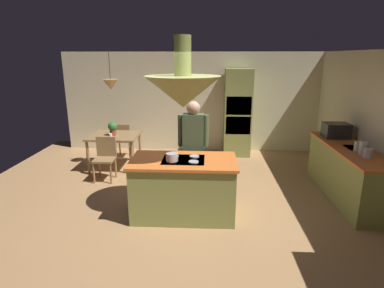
% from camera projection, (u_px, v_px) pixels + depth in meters
% --- Properties ---
extents(ground, '(8.16, 8.16, 0.00)m').
position_uv_depth(ground, '(185.00, 208.00, 5.19)').
color(ground, '#AD7F51').
extents(wall_back, '(6.80, 0.10, 2.55)m').
position_uv_depth(wall_back, '(194.00, 102.00, 8.16)').
color(wall_back, beige).
rests_on(wall_back, ground).
extents(kitchen_island, '(1.62, 0.91, 0.94)m').
position_uv_depth(kitchen_island, '(184.00, 187.00, 4.87)').
color(kitchen_island, '#8C934C').
rests_on(kitchen_island, ground).
extents(counter_run_right, '(0.73, 2.35, 0.92)m').
position_uv_depth(counter_run_right, '(348.00, 172.00, 5.50)').
color(counter_run_right, '#8C934C').
rests_on(counter_run_right, ground).
extents(oven_tower, '(0.66, 0.62, 2.15)m').
position_uv_depth(oven_tower, '(237.00, 113.00, 7.77)').
color(oven_tower, '#8C934C').
rests_on(oven_tower, ground).
extents(dining_table, '(1.07, 0.94, 0.76)m').
position_uv_depth(dining_table, '(115.00, 139.00, 6.92)').
color(dining_table, olive).
rests_on(dining_table, ground).
extents(person_at_island, '(0.53, 0.23, 1.71)m').
position_uv_depth(person_at_island, '(193.00, 143.00, 5.42)').
color(person_at_island, tan).
rests_on(person_at_island, ground).
extents(range_hood, '(1.10, 1.10, 1.00)m').
position_uv_depth(range_hood, '(183.00, 90.00, 4.47)').
color(range_hood, '#8C934C').
extents(pendant_light_over_table, '(0.32, 0.32, 0.82)m').
position_uv_depth(pendant_light_over_table, '(111.00, 84.00, 6.60)').
color(pendant_light_over_table, '#E0B266').
extents(chair_facing_island, '(0.40, 0.40, 0.87)m').
position_uv_depth(chair_facing_island, '(105.00, 156.00, 6.30)').
color(chair_facing_island, olive).
rests_on(chair_facing_island, ground).
extents(chair_by_back_wall, '(0.40, 0.40, 0.87)m').
position_uv_depth(chair_by_back_wall, '(123.00, 138.00, 7.63)').
color(chair_by_back_wall, olive).
rests_on(chair_by_back_wall, ground).
extents(potted_plant_on_table, '(0.20, 0.20, 0.30)m').
position_uv_depth(potted_plant_on_table, '(113.00, 128.00, 6.82)').
color(potted_plant_on_table, '#99382D').
rests_on(potted_plant_on_table, dining_table).
extents(cup_on_table, '(0.07, 0.07, 0.09)m').
position_uv_depth(cup_on_table, '(110.00, 136.00, 6.66)').
color(cup_on_table, white).
rests_on(cup_on_table, dining_table).
extents(canister_flour, '(0.14, 0.14, 0.15)m').
position_uv_depth(canister_flour, '(368.00, 153.00, 4.80)').
color(canister_flour, silver).
rests_on(canister_flour, counter_run_right).
extents(canister_sugar, '(0.11, 0.11, 0.21)m').
position_uv_depth(canister_sugar, '(363.00, 148.00, 4.97)').
color(canister_sugar, silver).
rests_on(canister_sugar, counter_run_right).
extents(canister_tea, '(0.11, 0.11, 0.16)m').
position_uv_depth(canister_tea, '(357.00, 146.00, 5.15)').
color(canister_tea, silver).
rests_on(canister_tea, counter_run_right).
extents(microwave_on_counter, '(0.46, 0.36, 0.28)m').
position_uv_depth(microwave_on_counter, '(336.00, 130.00, 6.01)').
color(microwave_on_counter, '#232326').
rests_on(microwave_on_counter, counter_run_right).
extents(cooking_pot_on_cooktop, '(0.18, 0.18, 0.12)m').
position_uv_depth(cooking_pot_on_cooktop, '(172.00, 157.00, 4.61)').
color(cooking_pot_on_cooktop, '#B2B2B7').
rests_on(cooking_pot_on_cooktop, kitchen_island).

